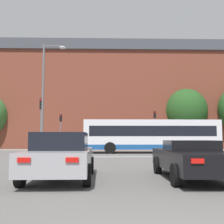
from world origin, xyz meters
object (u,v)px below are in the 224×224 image
at_px(car_saloon_left, 61,156).
at_px(pedestrian_waiting, 81,141).
at_px(bus_crossing_lead, 151,135).
at_px(traffic_light_far_right, 155,124).
at_px(car_roadster_right, 192,159).
at_px(traffic_light_near_left, 41,117).
at_px(street_lamp_junction, 46,89).
at_px(pedestrian_walking_east, 185,142).
at_px(traffic_light_far_left, 61,126).
at_px(pedestrian_walking_west, 102,141).

xyz_separation_m(car_saloon_left, pedestrian_waiting, (-1.39, 23.23, 0.23)).
bearing_deg(car_saloon_left, pedestrian_waiting, 92.52).
relative_size(bus_crossing_lead, pedestrian_waiting, 7.13).
relative_size(bus_crossing_lead, traffic_light_far_right, 2.70).
bearing_deg(car_roadster_right, traffic_light_far_right, 83.38).
distance_m(traffic_light_near_left, pedestrian_waiting, 11.71).
distance_m(car_roadster_right, street_lamp_junction, 14.31).
bearing_deg(pedestrian_walking_east, car_saloon_left, 5.57).
height_order(traffic_light_far_left, pedestrian_walking_west, traffic_light_far_left).
bearing_deg(street_lamp_junction, car_roadster_right, -57.78).
relative_size(car_saloon_left, street_lamp_junction, 0.55).
height_order(traffic_light_far_right, pedestrian_walking_east, traffic_light_far_right).
bearing_deg(traffic_light_far_right, bus_crossing_lead, -103.27).
height_order(traffic_light_far_left, pedestrian_waiting, traffic_light_far_left).
distance_m(traffic_light_near_left, pedestrian_walking_west, 12.87).
relative_size(traffic_light_far_left, pedestrian_waiting, 2.37).
xyz_separation_m(traffic_light_near_left, pedestrian_waiting, (1.98, 11.38, -1.91)).
height_order(street_lamp_junction, pedestrian_walking_west, street_lamp_junction).
distance_m(car_saloon_left, traffic_light_far_left, 22.85).
bearing_deg(bus_crossing_lead, pedestrian_walking_west, -148.69).
distance_m(car_saloon_left, pedestrian_waiting, 23.27).
xyz_separation_m(bus_crossing_lead, pedestrian_walking_west, (-4.51, 7.42, -0.56)).
height_order(car_saloon_left, street_lamp_junction, street_lamp_junction).
bearing_deg(traffic_light_far_left, traffic_light_far_right, 3.55).
bearing_deg(pedestrian_waiting, pedestrian_walking_west, 1.29).
bearing_deg(bus_crossing_lead, traffic_light_near_left, -63.39).
bearing_deg(pedestrian_walking_west, pedestrian_walking_east, -145.41).
relative_size(car_saloon_left, traffic_light_near_left, 1.06).
xyz_separation_m(pedestrian_waiting, pedestrian_walking_east, (12.21, 0.42, -0.06)).
relative_size(bus_crossing_lead, traffic_light_far_left, 3.00).
height_order(car_roadster_right, traffic_light_far_right, traffic_light_far_right).
height_order(street_lamp_junction, pedestrian_walking_east, street_lamp_junction).
relative_size(bus_crossing_lead, pedestrian_walking_east, 7.53).
height_order(street_lamp_junction, pedestrian_waiting, street_lamp_junction).
distance_m(traffic_light_far_right, pedestrian_walking_east, 4.18).
distance_m(traffic_light_far_right, pedestrian_waiting, 8.84).
height_order(traffic_light_near_left, pedestrian_walking_east, traffic_light_near_left).
height_order(traffic_light_near_left, pedestrian_waiting, traffic_light_near_left).
bearing_deg(car_saloon_left, car_roadster_right, -0.80).
bearing_deg(traffic_light_far_left, pedestrian_waiting, 18.68).
height_order(bus_crossing_lead, traffic_light_near_left, traffic_light_near_left).
height_order(car_roadster_right, pedestrian_waiting, pedestrian_waiting).
height_order(traffic_light_far_right, pedestrian_walking_west, traffic_light_far_right).
bearing_deg(bus_crossing_lead, traffic_light_far_right, 166.73).
bearing_deg(car_roadster_right, bus_crossing_lead, 85.96).
relative_size(car_roadster_right, street_lamp_junction, 0.56).
distance_m(car_roadster_right, traffic_light_far_left, 23.91).
bearing_deg(traffic_light_near_left, street_lamp_junction, -37.68).
bearing_deg(car_roadster_right, traffic_light_far_left, 109.92).
xyz_separation_m(bus_crossing_lead, traffic_light_far_left, (-9.21, 6.13, 1.14)).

